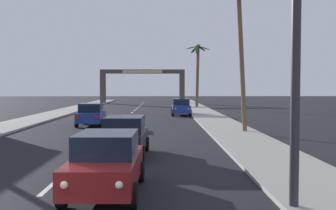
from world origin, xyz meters
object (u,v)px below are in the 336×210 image
(sedan_third_in_queue, at_px, (124,136))
(palm_right_second, at_px, (239,14))
(palm_right_farthest, at_px, (198,65))
(sedan_oncoming_far, at_px, (91,114))
(sedan_lead_at_stop_bar, at_px, (106,163))
(town_gateway_arch, at_px, (142,81))
(sedan_parked_nearest_kerb, at_px, (181,107))

(sedan_third_in_queue, distance_m, palm_right_second, 12.42)
(palm_right_farthest, bearing_deg, sedan_oncoming_far, -111.66)
(sedan_oncoming_far, relative_size, palm_right_farthest, 0.52)
(sedan_oncoming_far, bearing_deg, sedan_lead_at_stop_bar, -79.09)
(sedan_lead_at_stop_bar, height_order, town_gateway_arch, town_gateway_arch)
(sedan_oncoming_far, xyz_separation_m, palm_right_farthest, (10.22, 25.73, 4.96))
(sedan_third_in_queue, bearing_deg, sedan_lead_at_stop_bar, -89.41)
(palm_right_farthest, bearing_deg, sedan_lead_at_stop_bar, -98.13)
(palm_right_farthest, bearing_deg, sedan_third_in_queue, -99.46)
(palm_right_farthest, distance_m, town_gateway_arch, 16.03)
(sedan_lead_at_stop_bar, bearing_deg, sedan_oncoming_far, 100.91)
(sedan_third_in_queue, relative_size, palm_right_farthest, 0.52)
(sedan_oncoming_far, distance_m, town_gateway_arch, 39.50)
(sedan_oncoming_far, distance_m, palm_right_farthest, 28.13)
(town_gateway_arch, bearing_deg, sedan_lead_at_stop_bar, -88.27)
(sedan_oncoming_far, bearing_deg, sedan_third_in_queue, -74.61)
(palm_right_second, height_order, town_gateway_arch, palm_right_second)
(sedan_oncoming_far, height_order, palm_right_second, palm_right_second)
(sedan_lead_at_stop_bar, relative_size, palm_right_farthest, 0.51)
(town_gateway_arch, bearing_deg, sedan_oncoming_far, -92.89)
(sedan_parked_nearest_kerb, bearing_deg, sedan_oncoming_far, -124.08)
(palm_right_farthest, relative_size, town_gateway_arch, 0.60)
(palm_right_second, distance_m, town_gateway_arch, 45.34)
(sedan_lead_at_stop_bar, distance_m, sedan_parked_nearest_kerb, 30.43)
(sedan_lead_at_stop_bar, bearing_deg, sedan_third_in_queue, 90.59)
(sedan_parked_nearest_kerb, bearing_deg, sedan_lead_at_stop_bar, -96.59)
(sedan_lead_at_stop_bar, height_order, sedan_third_in_queue, same)
(sedan_oncoming_far, height_order, town_gateway_arch, town_gateway_arch)
(sedan_lead_at_stop_bar, xyz_separation_m, sedan_third_in_queue, (-0.06, 6.08, 0.00))
(palm_right_farthest, bearing_deg, palm_right_second, -90.20)
(town_gateway_arch, bearing_deg, sedan_third_in_queue, -88.14)
(sedan_parked_nearest_kerb, height_order, palm_right_second, palm_right_second)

